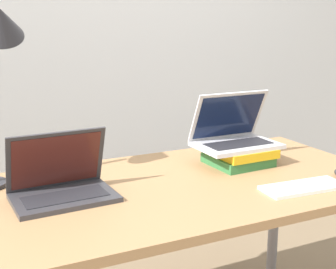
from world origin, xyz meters
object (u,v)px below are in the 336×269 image
at_px(laptop_on_books, 234,135).
at_px(wireless_keyboard, 303,187).
at_px(laptop_left, 62,185).
at_px(book_stack, 239,155).

distance_m(laptop_on_books, wireless_keyboard, 0.38).
bearing_deg(laptop_left, wireless_keyboard, -19.79).
height_order(laptop_left, book_stack, laptop_left).
xyz_separation_m(laptop_left, book_stack, (0.72, 0.06, -0.01)).
bearing_deg(book_stack, laptop_on_books, 117.94).
height_order(laptop_left, laptop_on_books, laptop_on_books).
height_order(laptop_on_books, wireless_keyboard, laptop_on_books).
relative_size(book_stack, wireless_keyboard, 0.79).
relative_size(laptop_left, wireless_keyboard, 1.09).
distance_m(book_stack, laptop_on_books, 0.08).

